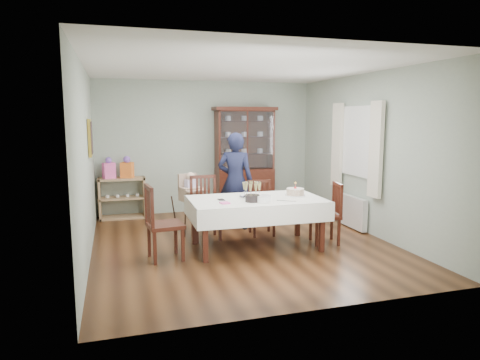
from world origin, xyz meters
name	(u,v)px	position (x,y,z in m)	size (l,w,h in m)	color
floor	(241,243)	(0.00, 0.00, 0.00)	(5.00, 5.00, 0.00)	#593319
room_shell	(232,133)	(0.00, 0.53, 1.70)	(5.00, 5.00, 5.00)	#9EAA99
dining_table	(256,223)	(0.14, -0.30, 0.38)	(2.02, 1.18, 0.76)	#431D10
china_cabinet	(245,158)	(0.75, 2.26, 1.12)	(1.30, 0.48, 2.18)	#431D10
sideboard	(122,198)	(-1.75, 2.28, 0.40)	(0.90, 0.38, 0.80)	tan
picture_frame	(90,138)	(-2.22, 0.80, 1.65)	(0.04, 0.48, 0.58)	gold
window	(358,141)	(2.22, 0.30, 1.55)	(0.04, 1.02, 1.22)	white
curtain_left	(376,150)	(2.16, -0.32, 1.45)	(0.07, 0.30, 1.55)	silver
curtain_right	(337,145)	(2.16, 0.92, 1.45)	(0.07, 0.30, 1.55)	silver
radiator	(352,212)	(2.16, 0.30, 0.30)	(0.10, 0.80, 0.55)	white
chair_far_left	(206,220)	(-0.48, 0.40, 0.30)	(0.46, 0.46, 1.02)	#431D10
chair_far_right	(261,219)	(0.47, 0.39, 0.27)	(0.44, 0.44, 0.90)	#431D10
chair_end_left	(164,237)	(-1.25, -0.44, 0.31)	(0.52, 0.52, 1.05)	#431D10
chair_end_right	(326,225)	(1.28, -0.37, 0.28)	(0.50, 0.50, 0.95)	#431D10
woman	(235,181)	(0.16, 0.90, 0.85)	(0.62, 0.41, 1.71)	black
high_chair	(191,209)	(-0.63, 0.91, 0.40)	(0.57, 0.57, 1.03)	black
champagne_tray	(252,193)	(0.11, -0.20, 0.84)	(0.39, 0.39, 0.23)	silver
birthday_cake	(295,192)	(0.79, -0.27, 0.82)	(0.31, 0.31, 0.22)	white
plate_stack_dark	(252,198)	(0.01, -0.51, 0.81)	(0.21, 0.21, 0.10)	black
plate_stack_white	(263,199)	(0.16, -0.57, 0.81)	(0.22, 0.22, 0.09)	white
napkin_stack	(225,203)	(-0.40, -0.53, 0.77)	(0.13, 0.13, 0.02)	#F95BAC
cutlery	(219,200)	(-0.43, -0.28, 0.77)	(0.11, 0.17, 0.01)	silver
cake_knife	(286,201)	(0.50, -0.62, 0.77)	(0.28, 0.03, 0.01)	silver
gift_bag_pink	(109,169)	(-1.98, 2.26, 0.98)	(0.26, 0.21, 0.41)	#F95BAC
gift_bag_orange	(127,168)	(-1.64, 2.26, 0.99)	(0.27, 0.23, 0.42)	orange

